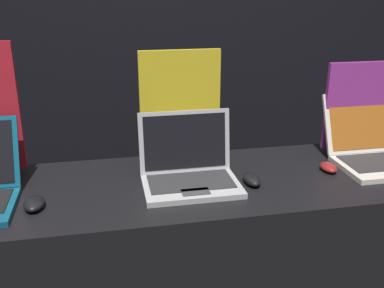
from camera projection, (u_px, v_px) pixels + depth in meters
wall_back at (148, 20)px, 2.75m from camera, size 8.00×0.05×2.80m
display_counter at (191, 284)px, 1.83m from camera, size 2.07×0.59×0.92m
mouse_front at (34, 203)px, 1.47m from camera, size 0.07×0.11×0.04m
laptop_middle at (189, 168)px, 1.64m from camera, size 0.35×0.27×0.25m
mouse_middle at (252, 179)px, 1.65m from camera, size 0.06×0.11×0.04m
promo_stand_middle at (180, 112)px, 1.75m from camera, size 0.31×0.07×0.46m
laptop_back at (381, 148)px, 1.84m from camera, size 0.40×0.37×0.26m
mouse_back at (328, 167)px, 1.76m from camera, size 0.06×0.09×0.03m
promo_stand_back at (366, 109)px, 1.93m from camera, size 0.38×0.07×0.39m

